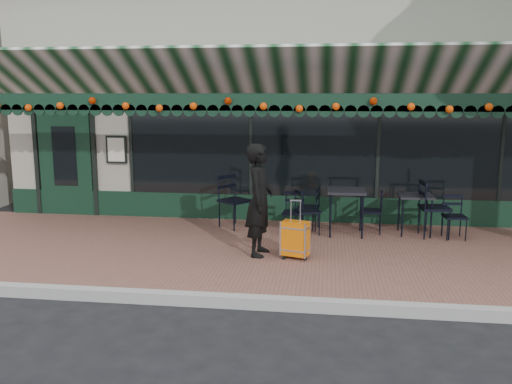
# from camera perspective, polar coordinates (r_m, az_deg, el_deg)

# --- Properties ---
(ground) EXTENTS (80.00, 80.00, 0.00)m
(ground) POSITION_cam_1_polar(r_m,az_deg,el_deg) (6.85, 3.15, -12.00)
(ground) COLOR black
(ground) RESTS_ON ground
(sidewalk) EXTENTS (18.00, 4.00, 0.15)m
(sidewalk) POSITION_cam_1_polar(r_m,az_deg,el_deg) (8.71, 4.20, -6.55)
(sidewalk) COLOR brown
(sidewalk) RESTS_ON ground
(curb) EXTENTS (18.00, 0.16, 0.15)m
(curb) POSITION_cam_1_polar(r_m,az_deg,el_deg) (6.75, 3.10, -11.67)
(curb) COLOR #9E9E99
(curb) RESTS_ON ground
(restaurant_building) EXTENTS (12.00, 9.60, 4.50)m
(restaurant_building) POSITION_cam_1_polar(r_m,az_deg,el_deg) (14.17, 5.77, 8.98)
(restaurant_building) COLOR gray
(restaurant_building) RESTS_ON ground
(woman) EXTENTS (0.47, 0.66, 1.72)m
(woman) POSITION_cam_1_polar(r_m,az_deg,el_deg) (8.21, 0.38, -0.85)
(woman) COLOR black
(woman) RESTS_ON sidewalk
(suitcase) EXTENTS (0.44, 0.32, 0.89)m
(suitcase) POSITION_cam_1_polar(r_m,az_deg,el_deg) (8.17, 4.15, -4.97)
(suitcase) COLOR #DD6606
(suitcase) RESTS_ON sidewalk
(cafe_table_a) EXTENTS (0.58, 0.58, 0.71)m
(cafe_table_a) POSITION_cam_1_polar(r_m,az_deg,el_deg) (9.85, 16.44, -0.68)
(cafe_table_a) COLOR black
(cafe_table_a) RESTS_ON sidewalk
(cafe_table_b) EXTENTS (0.65, 0.65, 0.80)m
(cafe_table_b) POSITION_cam_1_polar(r_m,az_deg,el_deg) (9.57, 9.51, -0.23)
(cafe_table_b) COLOR black
(cafe_table_b) RESTS_ON sidewalk
(chair_a_left) EXTENTS (0.41, 0.41, 0.77)m
(chair_a_left) POSITION_cam_1_polar(r_m,az_deg,el_deg) (9.83, 12.05, -2.01)
(chair_a_left) COLOR black
(chair_a_left) RESTS_ON sidewalk
(chair_a_right) EXTENTS (0.54, 0.54, 1.00)m
(chair_a_right) POSITION_cam_1_polar(r_m,az_deg,el_deg) (9.80, 18.29, -1.66)
(chair_a_right) COLOR black
(chair_a_right) RESTS_ON sidewalk
(chair_a_front) EXTENTS (0.41, 0.41, 0.76)m
(chair_a_front) POSITION_cam_1_polar(r_m,az_deg,el_deg) (9.81, 20.18, -2.51)
(chair_a_front) COLOR black
(chair_a_front) RESTS_ON sidewalk
(chair_b_left) EXTENTS (0.44, 0.44, 0.79)m
(chair_b_left) POSITION_cam_1_polar(r_m,az_deg,el_deg) (9.92, 5.52, -1.66)
(chair_b_left) COLOR black
(chair_b_left) RESTS_ON sidewalk
(chair_b_right) EXTENTS (0.52, 0.52, 0.80)m
(chair_b_right) POSITION_cam_1_polar(r_m,az_deg,el_deg) (9.57, 5.46, -2.08)
(chair_b_right) COLOR black
(chair_b_right) RESTS_ON sidewalk
(chair_b_front) EXTENTS (0.40, 0.40, 0.75)m
(chair_b_front) POSITION_cam_1_polar(r_m,az_deg,el_deg) (9.54, 3.96, -2.23)
(chair_b_front) COLOR black
(chair_b_front) RESTS_ON sidewalk
(chair_solo) EXTENTS (0.69, 0.69, 0.98)m
(chair_solo) POSITION_cam_1_polar(r_m,az_deg,el_deg) (9.99, -2.27, -0.98)
(chair_solo) COLOR black
(chair_solo) RESTS_ON sidewalk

